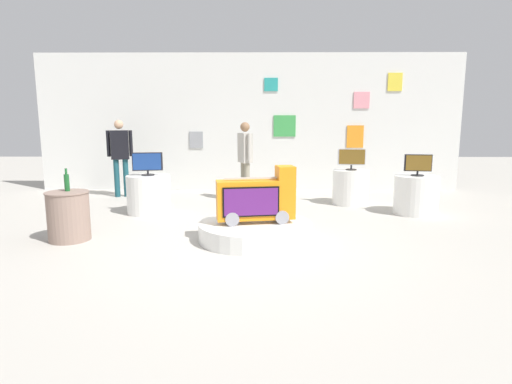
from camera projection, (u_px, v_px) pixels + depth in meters
name	position (u px, v px, depth m)	size (l,w,h in m)	color
ground_plane	(241.00, 246.00, 5.66)	(30.00, 30.00, 0.00)	#B2ADA3
back_wall_display	(250.00, 123.00, 10.17)	(10.32, 0.13, 3.31)	silver
main_display_pedestal	(256.00, 231.00, 5.96)	(1.63, 1.63, 0.25)	white
novelty_firetruck_tv	(257.00, 200.00, 5.88)	(1.14, 0.51, 0.81)	gray
display_pedestal_left_rear	(149.00, 194.00, 7.68)	(0.80, 0.80, 0.71)	white
tv_on_left_rear	(147.00, 163.00, 7.58)	(0.54, 0.23, 0.42)	black
display_pedestal_center_rear	(350.00, 187.00, 8.54)	(0.73, 0.73, 0.71)	white
tv_on_center_rear	(352.00, 158.00, 8.44)	(0.56, 0.22, 0.44)	black
display_pedestal_right_rear	(416.00, 195.00, 7.61)	(0.79, 0.79, 0.71)	white
tv_on_right_rear	(418.00, 165.00, 7.52)	(0.48, 0.23, 0.39)	black
side_table_round	(69.00, 216.00, 5.90)	(0.59, 0.59, 0.70)	gray
bottle_on_side_table	(67.00, 182.00, 5.88)	(0.07, 0.07, 0.32)	#195926
shopper_browsing_near_truck	(120.00, 152.00, 9.30)	(0.54, 0.29, 1.72)	#194751
shopper_browsing_rear	(245.00, 155.00, 8.79)	(0.34, 0.52, 1.67)	gray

